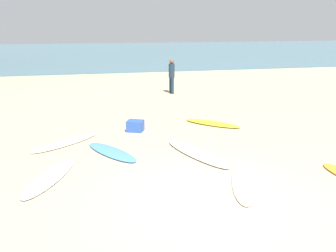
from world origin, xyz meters
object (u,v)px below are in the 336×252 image
surfboard_1 (112,152)px  surfboard_6 (50,177)px  surfboard_0 (65,143)px  surfboard_4 (197,153)px  surfboard_2 (244,181)px  surfboard_3 (212,123)px  beachgoer_near (172,75)px  beach_cooler (135,126)px

surfboard_1 → surfboard_6: (-1.42, -1.28, -0.00)m
surfboard_0 → surfboard_4: size_ratio=0.89×
surfboard_1 → surfboard_2: 3.53m
surfboard_2 → surfboard_6: size_ratio=1.05×
surfboard_2 → surfboard_4: bearing=-51.5°
surfboard_3 → surfboard_2: bearing=32.9°
surfboard_4 → beachgoer_near: (1.31, 8.24, 0.86)m
surfboard_4 → surfboard_6: size_ratio=1.13×
surfboard_2 → surfboard_4: size_ratio=0.93×
surfboard_0 → surfboard_6: size_ratio=1.01×
surfboard_0 → surfboard_1: bearing=-170.0°
surfboard_2 → surfboard_3: size_ratio=1.15×
surfboard_6 → surfboard_0: bearing=107.2°
surfboard_1 → surfboard_3: surfboard_3 is taller
surfboard_6 → beachgoer_near: (4.84, 8.91, 0.87)m
surfboard_2 → surfboard_3: bearing=-78.3°
surfboard_4 → surfboard_6: surfboard_4 is taller
surfboard_3 → beach_cooler: (-2.60, -0.18, 0.13)m
surfboard_4 → beach_cooler: bearing=-83.1°
surfboard_3 → surfboard_6: bearing=-12.1°
surfboard_2 → surfboard_4: surfboard_4 is taller
beachgoer_near → surfboard_0: bearing=132.8°
surfboard_6 → beachgoer_near: 10.18m
surfboard_4 → beach_cooler: 2.71m
surfboard_1 → surfboard_3: 3.99m
surfboard_2 → beach_cooler: bearing=-44.6°
surfboard_0 → beachgoer_near: size_ratio=1.30×
beachgoer_near → beach_cooler: bearing=144.2°
surfboard_6 → surfboard_2: bearing=6.8°
surfboard_3 → surfboard_1: bearing=-16.1°
surfboard_6 → beachgoer_near: beachgoer_near is taller
surfboard_4 → surfboard_6: (-3.52, -0.68, -0.01)m
surfboard_0 → surfboard_4: surfboard_4 is taller
surfboard_3 → surfboard_4: bearing=16.4°
surfboard_0 → beach_cooler: beach_cooler is taller
surfboard_0 → surfboard_2: 5.13m
surfboard_1 → surfboard_6: bearing=11.4°
surfboard_4 → beachgoer_near: size_ratio=1.46×
surfboard_0 → beach_cooler: (2.08, 0.76, 0.14)m
beach_cooler → surfboard_3: bearing=4.0°
surfboard_2 → surfboard_6: 4.17m
surfboard_1 → surfboard_6: 1.91m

